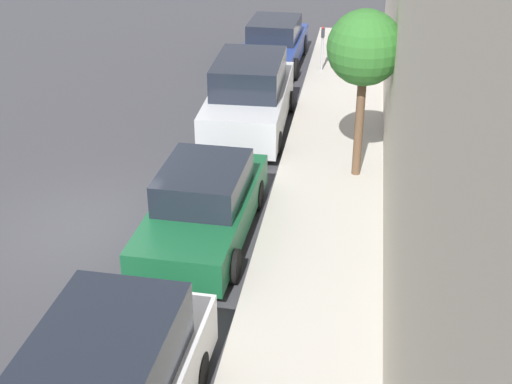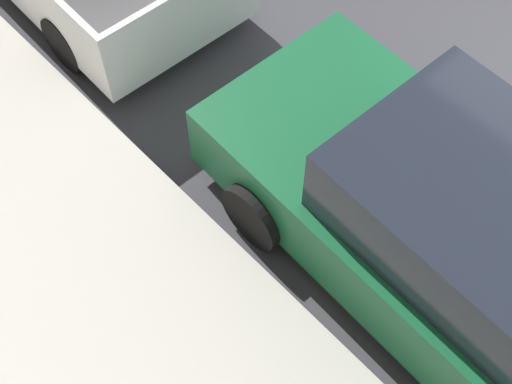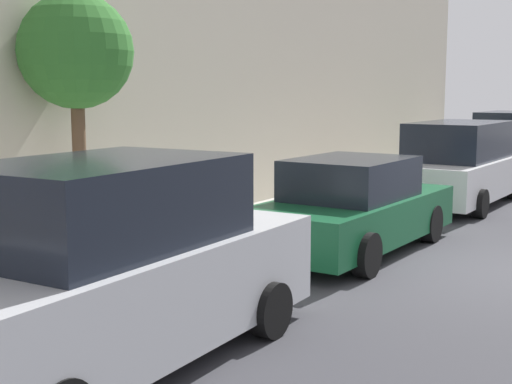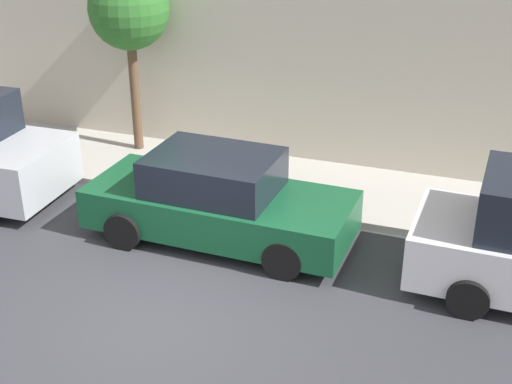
# 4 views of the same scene
# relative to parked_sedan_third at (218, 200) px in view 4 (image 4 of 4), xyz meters

# --- Properties ---
(ground_plane) EXTENTS (60.00, 60.00, 0.00)m
(ground_plane) POSITION_rel_parked_sedan_third_xyz_m (-2.40, -0.05, -0.72)
(ground_plane) COLOR #38383D
(sidewalk) EXTENTS (2.47, 32.00, 0.15)m
(sidewalk) POSITION_rel_parked_sedan_third_xyz_m (2.33, -0.05, -0.65)
(sidewalk) COLOR #B2ADA3
(sidewalk) RESTS_ON ground_plane
(parked_sedan_third) EXTENTS (1.93, 4.55, 1.54)m
(parked_sedan_third) POSITION_rel_parked_sedan_third_xyz_m (0.00, 0.00, 0.00)
(parked_sedan_third) COLOR #14512D
(parked_sedan_third) RESTS_ON ground_plane
(street_tree) EXTENTS (1.65, 1.65, 3.84)m
(street_tree) POSITION_rel_parked_sedan_third_xyz_m (2.93, 3.10, 2.40)
(street_tree) COLOR brown
(street_tree) RESTS_ON sidewalk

